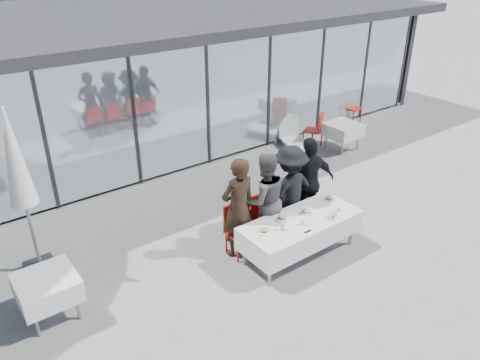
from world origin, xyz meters
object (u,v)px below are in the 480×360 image
spare_chair_b (316,128)px  diner_c (289,190)px  diner_chair_c (287,206)px  market_umbrella (17,169)px  lounger (293,138)px  dining_table (300,229)px  diner_chair_b (263,216)px  juice_bottle (282,227)px  spare_chair_a (351,105)px  spare_table_left (47,288)px  diner_a (238,208)px  diner_chair_d (306,199)px  folded_eyeglasses (308,231)px  diner_chair_a (237,227)px  plate_a (264,230)px  plate_c (307,211)px  diner_b (264,200)px  plate_b (282,218)px  diner_d (309,182)px  plate_d (330,198)px  plate_extra (332,215)px  spare_table_right (343,130)px

spare_chair_b → diner_c: bearing=-141.8°
diner_chair_c → market_umbrella: size_ratio=0.33×
market_umbrella → lounger: bearing=11.1°
diner_chair_c → dining_table: bearing=-115.3°
diner_chair_b → diner_c: (0.62, -0.03, 0.37)m
juice_bottle → spare_chair_a: spare_chair_a is taller
spare_table_left → spare_chair_b: spare_chair_b is taller
diner_a → diner_chair_b: diner_a is taller
diner_chair_b → spare_chair_a: size_ratio=1.00×
diner_chair_d → market_umbrella: 5.30m
diner_a → folded_eyeglasses: size_ratio=13.71×
diner_chair_a → plate_a: 0.71m
plate_c → spare_table_left: (-4.39, 0.98, -0.22)m
diner_chair_c → plate_c: bearing=-99.7°
juice_bottle → folded_eyeglasses: 0.44m
dining_table → lounger: size_ratio=1.55×
diner_chair_c → diner_b: bearing=-176.8°
folded_eyeglasses → spare_table_left: folded_eyeglasses is taller
plate_b → lounger: 5.10m
diner_chair_a → diner_chair_d: 1.73m
diner_d → plate_d: size_ratio=7.14×
folded_eyeglasses → diner_c: bearing=63.5°
plate_b → spare_table_left: bearing=167.4°
plate_extra → market_umbrella: (-4.49, 2.64, 1.20)m
diner_a → market_umbrella: 3.67m
diner_b → spare_chair_b: 5.00m
plate_extra → juice_bottle: juice_bottle is taller
diner_chair_b → plate_c: size_ratio=3.73×
plate_d → diner_b: bearing=156.5°
juice_bottle → spare_table_right: 5.63m
diner_chair_c → plate_d: (0.59, -0.56, 0.24)m
lounger → diner_b: bearing=-139.3°
diner_d → lounger: size_ratio=1.28×
diner_chair_b → plate_d: bearing=-24.9°
plate_d → juice_bottle: juice_bottle is taller
plate_b → diner_chair_b: bearing=90.6°
folded_eyeglasses → plate_a: bearing=143.1°
plate_b → juice_bottle: 0.36m
diner_chair_a → plate_extra: 1.74m
diner_chair_b → plate_c: (0.51, -0.64, 0.24)m
diner_chair_b → lounger: size_ratio=0.67×
diner_chair_d → juice_bottle: (-1.36, -0.81, 0.28)m
dining_table → plate_extra: size_ratio=8.65×
juice_bottle → diner_b: bearing=73.7°
plate_c → plate_d: 0.70m
diner_b → diner_d: size_ratio=0.99×
lounger → spare_chair_a: bearing=9.0°
dining_table → spare_chair_a: bearing=34.6°
diner_d → plate_d: 0.55m
diner_chair_c → lounger: (2.97, 3.06, -0.28)m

